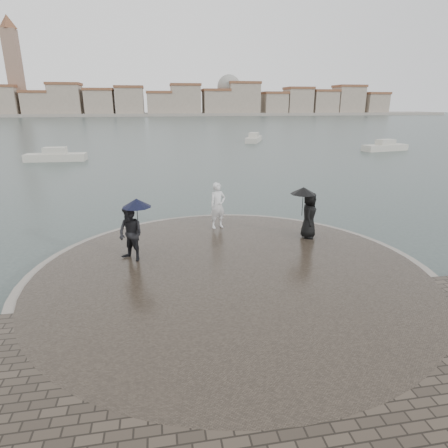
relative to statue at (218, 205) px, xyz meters
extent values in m
plane|color=#2B3835|center=(-0.26, -7.70, -1.30)|extent=(400.00, 400.00, 0.00)
cylinder|color=gray|center=(-0.26, -4.20, -1.14)|extent=(12.50, 12.50, 0.32)
cylinder|color=#2D261E|center=(-0.26, -4.20, -1.12)|extent=(11.90, 11.90, 0.36)
imported|color=silver|center=(0.00, 0.00, 0.00)|extent=(0.80, 0.65, 1.89)
imported|color=black|center=(-3.30, -2.83, -0.04)|extent=(1.11, 1.08, 1.80)
cylinder|color=black|center=(-3.05, -2.73, 0.41)|extent=(0.02, 0.02, 0.90)
cone|color=black|center=(-3.05, -2.73, 0.96)|extent=(0.94, 0.94, 0.28)
imported|color=black|center=(3.22, -1.77, -0.06)|extent=(0.89, 1.02, 1.76)
cylinder|color=black|center=(2.97, -1.67, 0.36)|extent=(0.02, 0.02, 0.90)
cone|color=black|center=(2.97, -1.67, 0.88)|extent=(0.97, 0.97, 0.26)
cube|color=gray|center=(-0.26, 155.30, -0.70)|extent=(260.00, 20.00, 1.20)
cube|color=#A29280|center=(-60.26, 152.30, 4.20)|extent=(11.00, 10.00, 11.00)
cube|color=brown|center=(-60.26, 152.30, 10.20)|extent=(11.60, 10.60, 1.00)
cube|color=#A29280|center=(-48.26, 152.30, 3.20)|extent=(10.00, 10.00, 9.00)
cube|color=brown|center=(-48.26, 152.30, 8.20)|extent=(10.60, 10.60, 1.00)
cube|color=#A29280|center=(-37.26, 152.30, 4.70)|extent=(12.00, 10.00, 12.00)
cube|color=brown|center=(-37.26, 152.30, 11.20)|extent=(12.60, 10.60, 1.00)
cube|color=#A29280|center=(-24.26, 152.30, 3.70)|extent=(11.00, 10.00, 10.00)
cube|color=brown|center=(-24.26, 152.30, 9.20)|extent=(11.60, 10.60, 1.00)
cube|color=#A29280|center=(-12.26, 152.30, 4.20)|extent=(11.00, 10.00, 11.00)
cube|color=brown|center=(-12.26, 152.30, 10.20)|extent=(11.60, 10.60, 1.00)
cube|color=#A29280|center=(-0.26, 152.30, 3.20)|extent=(10.00, 10.00, 9.00)
cube|color=brown|center=(-0.26, 152.30, 8.20)|extent=(10.60, 10.60, 1.00)
cube|color=#A29280|center=(10.74, 152.30, 4.70)|extent=(12.00, 10.00, 12.00)
cube|color=brown|center=(10.74, 152.30, 11.20)|extent=(12.60, 10.60, 1.00)
cube|color=#A29280|center=(23.74, 152.30, 3.70)|extent=(11.00, 10.00, 10.00)
cube|color=brown|center=(23.74, 152.30, 9.20)|extent=(11.60, 10.60, 1.00)
cube|color=#A29280|center=(35.74, 152.30, 5.20)|extent=(13.00, 10.00, 13.00)
cube|color=brown|center=(35.74, 152.30, 12.20)|extent=(13.60, 10.60, 1.00)
cube|color=#A29280|center=(49.74, 152.30, 3.20)|extent=(10.00, 10.00, 9.00)
cube|color=brown|center=(49.74, 152.30, 8.20)|extent=(10.60, 10.60, 1.00)
cube|color=#A29280|center=(60.74, 152.30, 4.20)|extent=(11.00, 10.00, 11.00)
cube|color=brown|center=(60.74, 152.30, 10.20)|extent=(11.60, 10.60, 1.00)
cube|color=#A29280|center=(72.74, 152.30, 3.70)|extent=(11.00, 10.00, 10.00)
cube|color=brown|center=(72.74, 152.30, 9.20)|extent=(11.60, 10.60, 1.00)
cube|color=#A29280|center=(84.74, 152.30, 4.70)|extent=(12.00, 10.00, 12.00)
cube|color=brown|center=(84.74, 152.30, 11.20)|extent=(12.60, 10.60, 1.00)
cube|color=#A29280|center=(97.74, 152.30, 3.20)|extent=(10.00, 10.00, 9.00)
cube|color=brown|center=(97.74, 152.30, 8.20)|extent=(10.60, 10.60, 1.00)
cube|color=#846654|center=(-55.26, 154.30, 14.70)|extent=(5.00, 5.00, 32.00)
cone|color=brown|center=(-55.26, 154.30, 33.20)|extent=(6.80, 6.80, 5.00)
sphere|color=gray|center=(29.74, 154.30, 10.70)|extent=(10.00, 10.00, 10.00)
cube|color=#B9B5A6|center=(11.32, 38.16, -1.05)|extent=(3.62, 5.69, 0.90)
cube|color=#B9B5A6|center=(11.32, 38.16, -0.45)|extent=(1.89, 2.31, 0.90)
cube|color=#B9B5A6|center=(23.71, 25.46, -1.05)|extent=(5.70, 2.62, 0.90)
cube|color=#B9B5A6|center=(23.71, 25.46, -0.45)|extent=(2.19, 1.56, 0.90)
cube|color=#B9B5A6|center=(-11.86, 23.56, -1.05)|extent=(5.55, 1.77, 0.90)
cube|color=#B9B5A6|center=(-11.86, 23.56, -0.45)|extent=(2.04, 1.26, 0.90)
camera|label=1|loc=(-2.32, -14.54, 3.98)|focal=30.00mm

